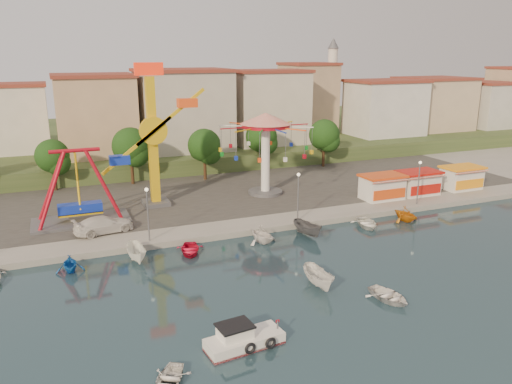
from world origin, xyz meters
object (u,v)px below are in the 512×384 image
rowboat_a (389,296)px  skiff (319,278)px  van (104,225)px  cabin_motorboat (243,340)px  wave_swinger (266,135)px  kamikaze_tower (157,140)px  pirate_ship_ride (78,188)px

rowboat_a → skiff: skiff is taller
skiff → van: size_ratio=0.69×
cabin_motorboat → skiff: cabin_motorboat is taller
wave_swinger → van: 23.06m
kamikaze_tower → wave_swinger: size_ratio=1.42×
kamikaze_tower → van: 12.42m
cabin_motorboat → rowboat_a: cabin_motorboat is taller
pirate_ship_ride → kamikaze_tower: (9.12, 3.10, 4.01)m
wave_swinger → van: bearing=-160.8°
cabin_motorboat → van: van is taller
cabin_motorboat → van: 24.25m
pirate_ship_ride → cabin_motorboat: (7.95, -27.73, -3.92)m
skiff → van: (-14.64, 17.90, 0.66)m
rowboat_a → van: (-18.47, 21.85, 1.08)m
pirate_ship_ride → van: (1.93, -4.26, -2.95)m
rowboat_a → van: size_ratio=0.61×
cabin_motorboat → van: size_ratio=0.89×
wave_swinger → cabin_motorboat: 34.97m
kamikaze_tower → van: (-7.20, -7.36, -6.95)m
skiff → van: van is taller
kamikaze_tower → rowboat_a: size_ratio=4.62×
wave_swinger → pirate_ship_ride: bearing=-172.5°
pirate_ship_ride → rowboat_a: pirate_ship_ride is taller
kamikaze_tower → skiff: kamikaze_tower is taller
cabin_motorboat → rowboat_a: (12.45, 1.62, -0.10)m
kamikaze_tower → van: kamikaze_tower is taller
wave_swinger → van: size_ratio=1.98×
cabin_motorboat → van: (-6.02, 23.47, 0.98)m
skiff → pirate_ship_ride: bearing=127.9°
van → pirate_ship_ride: bearing=11.8°
kamikaze_tower → wave_swinger: (13.63, -0.11, -0.21)m
kamikaze_tower → cabin_motorboat: bearing=-92.2°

